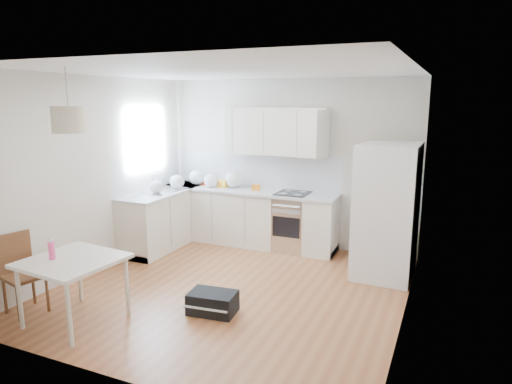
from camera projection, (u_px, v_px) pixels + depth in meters
floor at (231, 289)px, 5.82m from camera, size 4.20×4.20×0.00m
ceiling at (228, 71)px, 5.28m from camera, size 4.20×4.20×0.00m
wall_back at (288, 163)px, 7.43m from camera, size 4.20×0.00×4.20m
wall_left at (96, 174)px, 6.38m from camera, size 0.00×4.20×4.20m
wall_right at (410, 200)px, 4.72m from camera, size 0.00×4.20×4.20m
window_glassblock at (146, 139)px, 7.32m from camera, size 0.02×1.00×1.00m
cabinets_back at (247, 218)px, 7.58m from camera, size 3.00×0.60×0.88m
cabinets_left at (166, 219)px, 7.52m from camera, size 0.60×1.80×0.88m
counter_back at (247, 191)px, 7.49m from camera, size 3.02×0.64×0.04m
counter_left at (165, 192)px, 7.43m from camera, size 0.64×1.82×0.04m
backsplash_back at (254, 170)px, 7.69m from camera, size 3.00×0.01×0.58m
backsplash_left at (149, 172)px, 7.48m from camera, size 0.01×1.80×0.58m
upper_cabinets at (276, 131)px, 7.24m from camera, size 1.70×0.32×0.75m
range_oven at (292, 223)px, 7.27m from camera, size 0.50×0.61×0.88m
sink at (163, 191)px, 7.38m from camera, size 0.50×0.80×0.16m
refrigerator at (388, 211)px, 6.11m from camera, size 0.88×0.92×1.81m
dining_table at (73, 266)px, 4.84m from camera, size 0.99×0.99×0.72m
dining_chair at (24, 275)px, 5.10m from camera, size 0.46×0.46×0.90m
drink_bottle at (51, 249)px, 4.80m from camera, size 0.08×0.08×0.23m
gym_bag at (213, 303)px, 5.16m from camera, size 0.56×0.40×0.24m
pendant_lamp at (69, 119)px, 4.59m from camera, size 0.43×0.43×0.27m
grocery_bag_a at (197, 177)px, 7.88m from camera, size 0.28×0.24×0.26m
grocery_bag_b at (211, 181)px, 7.67m from camera, size 0.25×0.21×0.23m
grocery_bag_c at (234, 179)px, 7.64m from camera, size 0.31×0.27×0.28m
grocery_bag_d at (177, 182)px, 7.57m from camera, size 0.25×0.21×0.23m
grocery_bag_e at (156, 187)px, 7.19m from camera, size 0.22×0.19×0.20m
snack_orange at (256, 187)px, 7.42m from camera, size 0.16×0.14×0.10m
snack_yellow at (223, 184)px, 7.67m from camera, size 0.19×0.14×0.12m
snack_red at (206, 182)px, 7.88m from camera, size 0.15×0.10×0.10m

